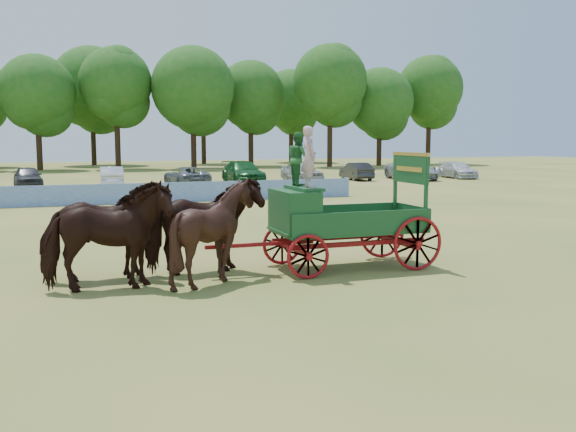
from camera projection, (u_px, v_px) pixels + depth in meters
The scene contains 9 objects.
ground at pixel (221, 271), 16.39m from camera, with size 160.00×160.00×0.00m, color #A28849.
horse_lead_left at pixel (107, 237), 14.09m from camera, with size 1.29×2.84×2.40m, color black.
horse_lead_right at pixel (104, 231), 15.12m from camera, with size 1.29×2.84×2.40m, color black.
horse_wheel_left at pixel (214, 232), 14.90m from camera, with size 1.94×2.18×2.41m, color black.
horse_wheel_right at pixel (204, 226), 15.93m from camera, with size 1.29×2.84×2.40m, color black.
farm_dray at pixel (323, 210), 16.38m from camera, with size 6.00×2.00×3.66m.
sponsor_banner at pixel (118, 194), 32.81m from camera, with size 26.00×0.08×1.05m, color #1D3DA0.
parked_cars at pixel (137, 175), 44.92m from camera, with size 56.06×6.77×1.64m.
treeline at pixel (72, 86), 71.15m from camera, with size 92.88×23.30×14.50m.
Camera 1 is at (-3.81, -15.73, 3.38)m, focal length 40.00 mm.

